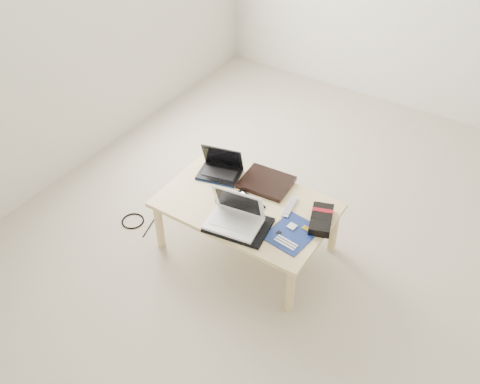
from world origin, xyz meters
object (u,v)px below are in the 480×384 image
Objects in this scene: coffee_table at (246,209)px; netbook at (220,168)px; white_laptop at (235,216)px; gpu_box at (321,220)px.

coffee_table is 3.40× the size of netbook.
coffee_table is 0.23m from white_laptop.
coffee_table is 0.50m from gpu_box.
netbook reaches higher than coffee_table.
white_laptop is 1.25× the size of gpu_box.
gpu_box is (0.48, 0.10, 0.08)m from coffee_table.
coffee_table is at bearing -168.31° from gpu_box.
coffee_table is 0.37m from netbook.
netbook is (-0.32, 0.17, 0.09)m from coffee_table.
gpu_box is at bearing 34.08° from white_laptop.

